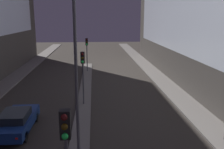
{
  "coord_description": "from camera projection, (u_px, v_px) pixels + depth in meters",
  "views": [
    {
      "loc": [
        0.89,
        -4.42,
        7.05
      ],
      "look_at": [
        2.93,
        23.51,
        0.5
      ],
      "focal_mm": 40.0,
      "sensor_mm": 36.0,
      "label": 1
    }
  ],
  "objects": [
    {
      "name": "median_strip",
      "position": [
        85.0,
        97.0,
        22.1
      ],
      "size": [
        1.14,
        31.53,
        0.14
      ],
      "color": "#66605B",
      "rests_on": "ground"
    },
    {
      "name": "traffic_light_near",
      "position": [
        66.0,
        145.0,
        7.54
      ],
      "size": [
        0.32,
        0.42,
        4.23
      ],
      "color": "#4C4C51",
      "rests_on": "median_strip"
    },
    {
      "name": "traffic_light_mid",
      "position": [
        83.0,
        66.0,
        19.52
      ],
      "size": [
        0.32,
        0.42,
        4.23
      ],
      "color": "#4C4C51",
      "rests_on": "median_strip"
    },
    {
      "name": "traffic_light_far",
      "position": [
        87.0,
        47.0,
        31.53
      ],
      "size": [
        0.32,
        0.42,
        4.23
      ],
      "color": "#4C4C51",
      "rests_on": "median_strip"
    },
    {
      "name": "street_lamp",
      "position": [
        74.0,
        18.0,
        11.67
      ],
      "size": [
        0.61,
        0.61,
        9.44
      ],
      "color": "#4C4C51",
      "rests_on": "median_strip"
    },
    {
      "name": "car_left_lane",
      "position": [
        17.0,
        121.0,
        15.43
      ],
      "size": [
        1.84,
        4.6,
        1.43
      ],
      "color": "navy",
      "rests_on": "ground"
    }
  ]
}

